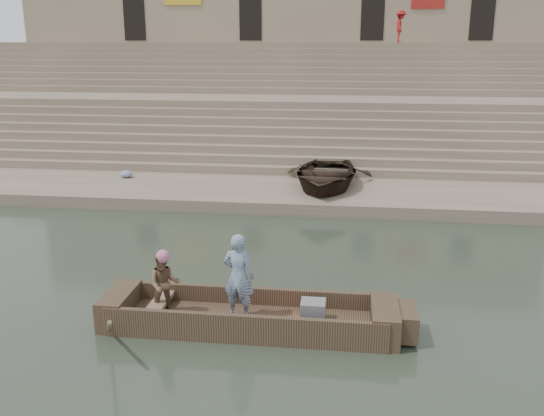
% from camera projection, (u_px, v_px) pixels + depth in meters
% --- Properties ---
extents(ground, '(120.00, 120.00, 0.00)m').
position_uv_depth(ground, '(166.00, 290.00, 13.05)').
color(ground, '#283326').
rests_on(ground, ground).
extents(lower_landing, '(32.00, 4.00, 0.40)m').
position_uv_depth(lower_landing, '(234.00, 193.00, 20.63)').
color(lower_landing, gray).
rests_on(lower_landing, ground).
extents(mid_landing, '(32.00, 3.00, 2.80)m').
position_uv_depth(mid_landing, '(264.00, 128.00, 27.46)').
color(mid_landing, gray).
rests_on(mid_landing, ground).
extents(upper_landing, '(32.00, 3.00, 5.20)m').
position_uv_depth(upper_landing, '(282.00, 90.00, 33.82)').
color(upper_landing, gray).
rests_on(upper_landing, ground).
extents(ghat_steps, '(32.00, 11.00, 5.20)m').
position_uv_depth(ghat_steps, '(269.00, 115.00, 28.97)').
color(ghat_steps, gray).
rests_on(ghat_steps, ground).
extents(building_wall, '(32.00, 5.07, 11.20)m').
position_uv_depth(building_wall, '(289.00, 35.00, 36.81)').
color(building_wall, '#9C876A').
rests_on(building_wall, ground).
extents(main_rowboat, '(5.00, 1.30, 0.22)m').
position_uv_depth(main_rowboat, '(249.00, 322.00, 11.32)').
color(main_rowboat, brown).
rests_on(main_rowboat, ground).
extents(rowboat_trim, '(6.04, 2.63, 1.90)m').
position_uv_depth(rowboat_trim, '(259.00, 314.00, 11.23)').
color(rowboat_trim, brown).
rests_on(rowboat_trim, ground).
extents(standing_man, '(0.67, 0.50, 1.67)m').
position_uv_depth(standing_man, '(239.00, 276.00, 11.07)').
color(standing_man, navy).
rests_on(standing_man, main_rowboat).
extents(rowing_man, '(0.70, 0.61, 1.23)m').
position_uv_depth(rowing_man, '(164.00, 284.00, 11.26)').
color(rowing_man, '#267245').
rests_on(rowing_man, main_rowboat).
extents(television, '(0.46, 0.42, 0.40)m').
position_uv_depth(television, '(312.00, 311.00, 11.08)').
color(television, slate).
rests_on(television, main_rowboat).
extents(beached_rowboat, '(3.42, 4.58, 0.91)m').
position_uv_depth(beached_rowboat, '(325.00, 174.00, 20.43)').
color(beached_rowboat, '#2D2116').
rests_on(beached_rowboat, lower_landing).
extents(pedestrian, '(0.70, 1.10, 1.63)m').
position_uv_depth(pedestrian, '(400.00, 26.00, 31.25)').
color(pedestrian, maroon).
rests_on(pedestrian, upper_landing).
extents(cloth_bundles, '(6.67, 2.75, 0.26)m').
position_uv_depth(cloth_bundles, '(15.00, 177.00, 21.44)').
color(cloth_bundles, '#3F5999').
rests_on(cloth_bundles, lower_landing).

